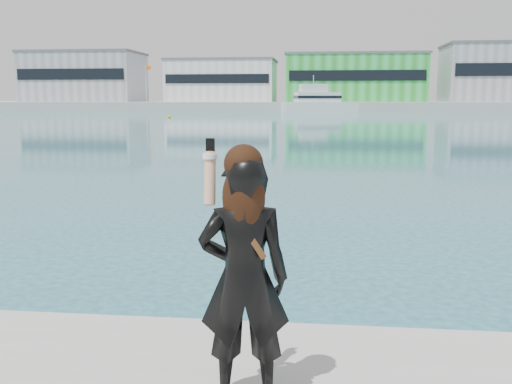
% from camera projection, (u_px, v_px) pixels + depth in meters
% --- Properties ---
extents(far_quay, '(320.00, 40.00, 2.00)m').
position_uv_depth(far_quay, '(318.00, 106.00, 131.56)').
color(far_quay, '#9E9E99').
rests_on(far_quay, ground).
extents(warehouse_grey_left, '(26.52, 16.36, 11.50)m').
position_uv_depth(warehouse_grey_left, '(85.00, 77.00, 134.51)').
color(warehouse_grey_left, gray).
rests_on(warehouse_grey_left, far_quay).
extents(warehouse_white, '(24.48, 15.35, 9.50)m').
position_uv_depth(warehouse_white, '(223.00, 81.00, 131.05)').
color(warehouse_white, silver).
rests_on(warehouse_white, far_quay).
extents(warehouse_green, '(30.60, 16.36, 10.50)m').
position_uv_depth(warehouse_green, '(354.00, 78.00, 127.69)').
color(warehouse_green, green).
rests_on(warehouse_green, far_quay).
extents(warehouse_grey_right, '(25.50, 15.35, 12.50)m').
position_uv_depth(warehouse_grey_right, '(503.00, 73.00, 124.02)').
color(warehouse_grey_right, gray).
rests_on(warehouse_grey_right, far_quay).
extents(flagpole_left, '(1.28, 0.16, 8.00)m').
position_uv_depth(flagpole_left, '(146.00, 81.00, 125.99)').
color(flagpole_left, silver).
rests_on(flagpole_left, far_quay).
extents(flagpole_right, '(1.28, 0.16, 8.00)m').
position_uv_depth(flagpole_right, '(424.00, 80.00, 119.41)').
color(flagpole_right, silver).
rests_on(flagpole_right, far_quay).
extents(motor_yacht, '(16.05, 8.38, 7.22)m').
position_uv_depth(motor_yacht, '(319.00, 102.00, 111.80)').
color(motor_yacht, silver).
rests_on(motor_yacht, ground).
extents(buoy_far, '(0.50, 0.50, 0.50)m').
position_uv_depth(buoy_far, '(169.00, 118.00, 81.57)').
color(buoy_far, yellow).
rests_on(buoy_far, ground).
extents(woman, '(0.64, 0.46, 1.72)m').
position_uv_depth(woman, '(244.00, 272.00, 3.68)').
color(woman, black).
rests_on(woman, near_quay).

